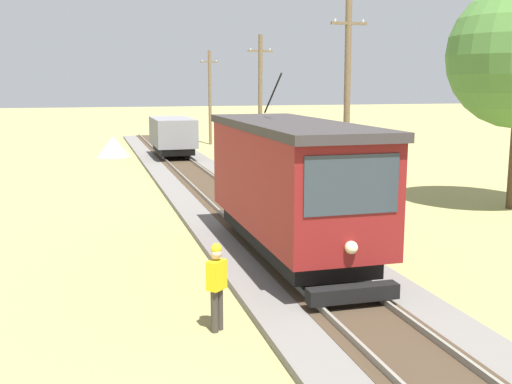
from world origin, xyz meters
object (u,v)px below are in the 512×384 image
object	(u,v)px
red_tram	(290,182)
utility_pole_far	(260,101)
gravel_pile	(113,147)
utility_pole_mid	(347,104)
track_worker	(217,283)
freight_car	(173,135)
utility_pole_distant	(210,97)
second_worker	(347,206)

from	to	relation	value
red_tram	utility_pole_far	bearing A→B (deg)	76.74
red_tram	gravel_pile	xyz separation A→B (m)	(-3.58, 25.85, -1.51)
utility_pole_mid	utility_pole_far	size ratio (longest dim) A/B	1.06
track_worker	gravel_pile	bearing A→B (deg)	-40.72
gravel_pile	track_worker	bearing A→B (deg)	-88.71
freight_car	utility_pole_distant	distance (m)	10.22
utility_pole_distant	utility_pole_mid	bearing A→B (deg)	-90.00
utility_pole_mid	utility_pole_far	distance (m)	11.89
red_tram	second_worker	size ratio (longest dim) A/B	4.79
red_tram	freight_car	bearing A→B (deg)	90.01
red_tram	freight_car	size ratio (longest dim) A/B	1.64
gravel_pile	utility_pole_distant	bearing A→B (deg)	39.56
red_tram	second_worker	bearing A→B (deg)	38.75
utility_pole_far	track_worker	bearing A→B (deg)	-107.88
second_worker	utility_pole_distant	bearing A→B (deg)	-152.72
utility_pole_distant	gravel_pile	size ratio (longest dim) A/B	3.15
gravel_pile	track_worker	distance (m)	30.04
freight_car	second_worker	bearing A→B (deg)	-82.92
utility_pole_mid	track_worker	world-z (taller)	utility_pole_mid
utility_pole_far	gravel_pile	distance (m)	11.61
utility_pole_mid	utility_pole_distant	world-z (taller)	utility_pole_mid
utility_pole_far	utility_pole_distant	bearing A→B (deg)	90.00
red_tram	gravel_pile	world-z (taller)	red_tram
gravel_pile	track_worker	size ratio (longest dim) A/B	1.29
utility_pole_far	second_worker	bearing A→B (deg)	-95.74
freight_car	gravel_pile	distance (m)	4.52
red_tram	utility_pole_mid	world-z (taller)	utility_pole_mid
freight_car	utility_pole_mid	size ratio (longest dim) A/B	0.66
utility_pole_mid	second_worker	distance (m)	5.15
freight_car	second_worker	size ratio (longest dim) A/B	2.91
utility_pole_far	utility_pole_distant	size ratio (longest dim) A/B	1.02
freight_car	second_worker	world-z (taller)	freight_car
red_tram	utility_pole_distant	bearing A→B (deg)	82.59
second_worker	utility_pole_far	bearing A→B (deg)	-155.46
freight_car	red_tram	bearing A→B (deg)	-89.99
red_tram	gravel_pile	bearing A→B (deg)	97.88
freight_car	gravel_pile	bearing A→B (deg)	143.59
freight_car	utility_pole_far	distance (m)	7.20
utility_pole_distant	second_worker	world-z (taller)	utility_pole_distant
gravel_pile	second_worker	bearing A→B (deg)	-75.38
gravel_pile	utility_pole_mid	bearing A→B (deg)	-68.69
red_tram	track_worker	world-z (taller)	red_tram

